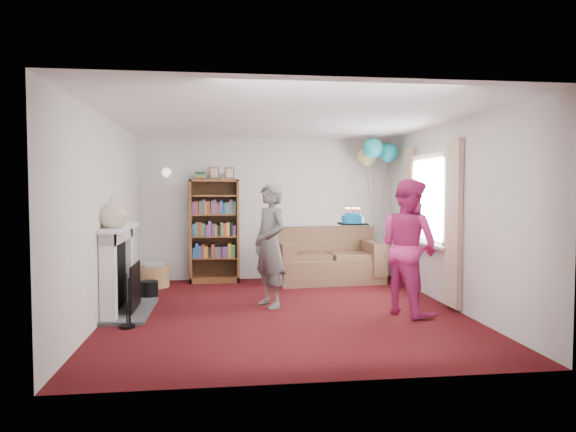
{
  "coord_description": "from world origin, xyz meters",
  "views": [
    {
      "loc": [
        -0.8,
        -6.59,
        1.59
      ],
      "look_at": [
        0.12,
        0.6,
        1.21
      ],
      "focal_mm": 32.0,
      "sensor_mm": 36.0,
      "label": 1
    }
  ],
  "objects": [
    {
      "name": "person_striped",
      "position": [
        -0.17,
        0.28,
        0.84
      ],
      "size": [
        0.63,
        0.73,
        1.68
      ],
      "primitive_type": "imported",
      "rotation": [
        0.0,
        0.0,
        -1.12
      ],
      "color": "black",
      "rests_on": "ground"
    },
    {
      "name": "person_magenta",
      "position": [
        1.55,
        -0.33,
        0.86
      ],
      "size": [
        0.95,
        1.04,
        1.72
      ],
      "primitive_type": "imported",
      "rotation": [
        0.0,
        0.0,
        2.02
      ],
      "color": "#BC2568",
      "rests_on": "ground"
    },
    {
      "name": "wall_sconce",
      "position": [
        -1.75,
        2.36,
        1.88
      ],
      "size": [
        0.16,
        0.23,
        0.16
      ],
      "color": "gold",
      "rests_on": "ground"
    },
    {
      "name": "wall_back",
      "position": [
        0.0,
        2.51,
        1.25
      ],
      "size": [
        4.5,
        0.02,
        2.5
      ],
      "primitive_type": "cube",
      "color": "silver",
      "rests_on": "ground"
    },
    {
      "name": "wall_right",
      "position": [
        2.26,
        0.0,
        1.25
      ],
      "size": [
        0.02,
        5.0,
        2.5
      ],
      "primitive_type": "cube",
      "color": "silver",
      "rests_on": "ground"
    },
    {
      "name": "ground",
      "position": [
        0.0,
        0.0,
        0.0
      ],
      "size": [
        5.0,
        5.0,
        0.0
      ],
      "primitive_type": "plane",
      "color": "#34070F",
      "rests_on": "ground"
    },
    {
      "name": "window_bay",
      "position": [
        2.21,
        0.6,
        1.2
      ],
      "size": [
        0.14,
        2.02,
        2.2
      ],
      "color": "white",
      "rests_on": "ground"
    },
    {
      "name": "wicker_basket",
      "position": [
        -1.9,
        1.91,
        0.18
      ],
      "size": [
        0.45,
        0.45,
        0.4
      ],
      "rotation": [
        0.0,
        0.0,
        0.09
      ],
      "color": "#9F754A",
      "rests_on": "ground"
    },
    {
      "name": "mantel_vase",
      "position": [
        -2.12,
        -0.15,
        1.31
      ],
      "size": [
        0.38,
        0.38,
        0.37
      ],
      "primitive_type": "imported",
      "rotation": [
        0.0,
        0.0,
        0.08
      ],
      "color": "beige",
      "rests_on": "fireplace"
    },
    {
      "name": "ceiling",
      "position": [
        0.0,
        0.0,
        2.5
      ],
      "size": [
        4.5,
        5.0,
        0.01
      ],
      "primitive_type": "cube",
      "color": "white",
      "rests_on": "wall_back"
    },
    {
      "name": "wall_left",
      "position": [
        -2.26,
        0.0,
        1.25
      ],
      "size": [
        0.02,
        5.0,
        2.5
      ],
      "primitive_type": "cube",
      "color": "silver",
      "rests_on": "ground"
    },
    {
      "name": "birthday_cake",
      "position": [
        0.9,
        -0.01,
        1.2
      ],
      "size": [
        0.35,
        0.35,
        0.22
      ],
      "rotation": [
        0.0,
        0.0,
        -0.04
      ],
      "color": "black",
      "rests_on": "ground"
    },
    {
      "name": "bookcase",
      "position": [
        -0.94,
        2.3,
        0.87
      ],
      "size": [
        0.83,
        0.42,
        1.97
      ],
      "color": "#472B14",
      "rests_on": "ground"
    },
    {
      "name": "sofa",
      "position": [
        1.0,
        2.07,
        0.35
      ],
      "size": [
        1.76,
        0.93,
        0.93
      ],
      "rotation": [
        0.0,
        0.0,
        0.07
      ],
      "color": "brown",
      "rests_on": "ground"
    },
    {
      "name": "fireplace",
      "position": [
        -2.09,
        0.19,
        0.51
      ],
      "size": [
        0.55,
        1.8,
        1.12
      ],
      "color": "#3F3F42",
      "rests_on": "ground"
    },
    {
      "name": "balloons",
      "position": [
        1.81,
        1.97,
        2.22
      ],
      "size": [
        0.67,
        0.72,
        1.78
      ],
      "color": "#3F3F3F",
      "rests_on": "ground"
    }
  ]
}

